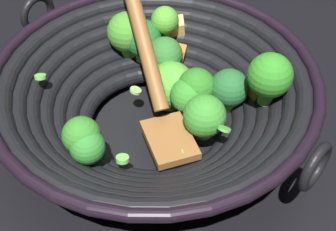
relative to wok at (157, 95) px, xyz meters
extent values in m
plane|color=black|center=(0.00, 0.00, -0.06)|extent=(4.00, 4.00, 0.00)
cylinder|color=black|center=(0.00, 0.00, -0.06)|extent=(0.15, 0.15, 0.01)
torus|color=black|center=(0.00, 0.00, -0.04)|extent=(0.20, 0.20, 0.02)
torus|color=black|center=(0.00, 0.00, -0.03)|extent=(0.23, 0.23, 0.02)
torus|color=black|center=(0.00, 0.00, -0.02)|extent=(0.26, 0.26, 0.02)
torus|color=black|center=(0.00, 0.00, -0.01)|extent=(0.28, 0.28, 0.02)
torus|color=black|center=(0.00, 0.00, 0.00)|extent=(0.31, 0.31, 0.02)
torus|color=black|center=(0.00, 0.00, 0.01)|extent=(0.34, 0.34, 0.02)
torus|color=black|center=(0.00, 0.00, 0.02)|extent=(0.36, 0.36, 0.02)
torus|color=black|center=(0.00, 0.00, 0.03)|extent=(0.38, 0.38, 0.01)
torus|color=black|center=(0.19, 0.08, 0.03)|extent=(0.03, 0.05, 0.05)
torus|color=black|center=(-0.19, -0.07, 0.03)|extent=(0.03, 0.05, 0.05)
cylinder|color=#89C154|center=(0.10, -0.03, -0.02)|extent=(0.02, 0.02, 0.02)
sphere|color=#22662A|center=(0.10, -0.03, 0.01)|extent=(0.05, 0.05, 0.05)
cylinder|color=#649D44|center=(-0.05, 0.11, -0.01)|extent=(0.02, 0.02, 0.02)
sphere|color=#30852F|center=(-0.05, 0.11, 0.01)|extent=(0.04, 0.04, 0.04)
cylinder|color=#75BC4B|center=(-0.03, -0.08, -0.03)|extent=(0.03, 0.03, 0.02)
sphere|color=#23612D|center=(-0.03, -0.08, 0.00)|extent=(0.05, 0.05, 0.05)
cylinder|color=#87B74C|center=(0.02, -0.03, -0.05)|extent=(0.03, 0.03, 0.02)
sphere|color=#51A935|center=(0.02, -0.03, -0.02)|extent=(0.06, 0.06, 0.06)
cylinder|color=#6CA23F|center=(0.02, -0.04, -0.04)|extent=(0.02, 0.02, 0.02)
sphere|color=green|center=(0.02, -0.04, -0.02)|extent=(0.04, 0.04, 0.04)
cylinder|color=#85AE49|center=(-0.01, -0.05, -0.03)|extent=(0.02, 0.02, 0.02)
sphere|color=#2C7721|center=(-0.01, -0.05, 0.00)|extent=(0.05, 0.05, 0.05)
cylinder|color=#75B648|center=(0.11, -0.01, -0.02)|extent=(0.03, 0.03, 0.02)
sphere|color=#47952D|center=(0.11, -0.01, 0.01)|extent=(0.05, 0.05, 0.05)
cylinder|color=#83B44C|center=(-0.04, 0.11, -0.01)|extent=(0.01, 0.02, 0.01)
sphere|color=#338228|center=(-0.04, 0.11, 0.02)|extent=(0.04, 0.04, 0.04)
cylinder|color=#568C42|center=(-0.07, -0.11, 0.01)|extent=(0.03, 0.03, 0.02)
sphere|color=#308B24|center=(-0.07, -0.11, 0.04)|extent=(0.05, 0.05, 0.05)
cylinder|color=#81BE4F|center=(0.09, -0.06, 0.00)|extent=(0.01, 0.02, 0.02)
sphere|color=#52A330|center=(0.09, -0.06, 0.03)|extent=(0.04, 0.04, 0.04)
cylinder|color=#74A43B|center=(-0.06, -0.03, -0.03)|extent=(0.02, 0.02, 0.02)
sphere|color=#3A8F2E|center=(-0.06, -0.03, 0.00)|extent=(0.05, 0.05, 0.05)
cylinder|color=#83C246|center=(-0.01, -0.04, -0.03)|extent=(0.03, 0.03, 0.01)
sphere|color=#34882A|center=(-0.01, -0.04, -0.01)|extent=(0.04, 0.04, 0.04)
cylinder|color=#78AB4E|center=(0.06, -0.04, -0.03)|extent=(0.02, 0.02, 0.02)
sphere|color=#31712C|center=(0.06, -0.04, 0.00)|extent=(0.05, 0.05, 0.05)
cube|color=orange|center=(-0.04, -0.12, 0.00)|extent=(0.03, 0.03, 0.03)
cube|color=#EAC06B|center=(0.10, -0.08, 0.01)|extent=(0.03, 0.03, 0.03)
cube|color=#E4C375|center=(-0.02, -0.04, -0.03)|extent=(0.04, 0.03, 0.03)
cube|color=orange|center=(0.07, -0.06, -0.01)|extent=(0.03, 0.03, 0.03)
cylinder|color=#56B247|center=(-0.09, -0.04, 0.01)|extent=(0.02, 0.02, 0.01)
cylinder|color=#6BC651|center=(-0.06, 0.07, -0.01)|extent=(0.02, 0.02, 0.01)
cylinder|color=#99D166|center=(-0.08, 0.01, -0.02)|extent=(0.02, 0.02, 0.01)
cylinder|color=#6BC651|center=(0.07, 0.12, 0.02)|extent=(0.02, 0.02, 0.01)
cylinder|color=#99D166|center=(0.03, 0.01, -0.01)|extent=(0.02, 0.02, 0.01)
cube|color=brown|center=(-0.05, 0.01, -0.02)|extent=(0.08, 0.06, 0.01)
cylinder|color=brown|center=(0.07, -0.01, 0.08)|extent=(0.22, 0.05, 0.18)
sphere|color=silver|center=(0.28, -0.03, -0.04)|extent=(0.04, 0.04, 0.04)
camera|label=1|loc=(-0.39, 0.19, 0.40)|focal=53.87mm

